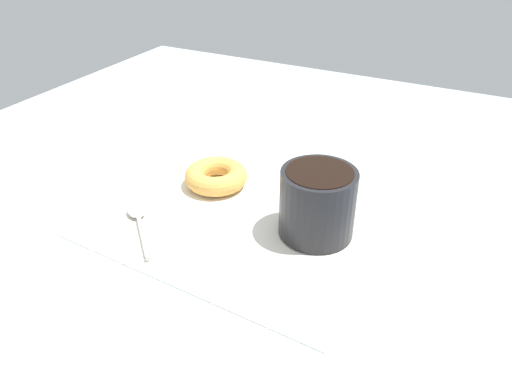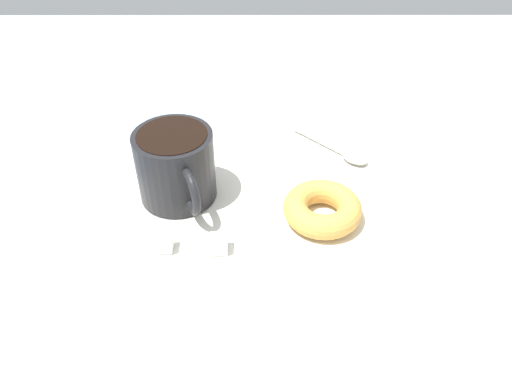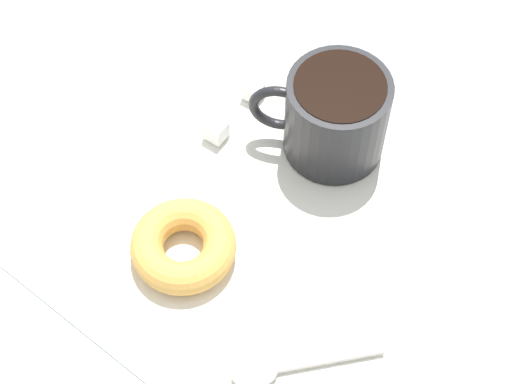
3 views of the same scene
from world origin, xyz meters
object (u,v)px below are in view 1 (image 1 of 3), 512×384
object	(u,v)px
coffee_cup	(317,201)
sugar_cube_extra	(343,192)
donut	(216,176)
spoon	(138,217)
sugar_cube	(304,182)

from	to	relation	value
coffee_cup	sugar_cube_extra	xyz separation A→B (cm)	(-8.89, 0.47, -3.53)
donut	spoon	distance (cm)	12.77
coffee_cup	sugar_cube_extra	distance (cm)	9.58
spoon	sugar_cube	bearing A→B (deg)	137.35
coffee_cup	spoon	distance (cm)	22.62
coffee_cup	spoon	size ratio (longest dim) A/B	1.22
sugar_cube_extra	coffee_cup	bearing A→B (deg)	-3.03
coffee_cup	spoon	xyz separation A→B (cm)	(7.88, -20.83, -3.96)
sugar_cube	donut	bearing A→B (deg)	-66.41
coffee_cup	donut	xyz separation A→B (cm)	(-4.10, -16.54, -2.97)
coffee_cup	sugar_cube_extra	world-z (taller)	coffee_cup
sugar_cube	sugar_cube_extra	world-z (taller)	sugar_cube
donut	sugar_cube_extra	xyz separation A→B (cm)	(-4.79, 17.01, -0.56)
coffee_cup	sugar_cube	distance (cm)	11.00
coffee_cup	donut	distance (cm)	17.29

